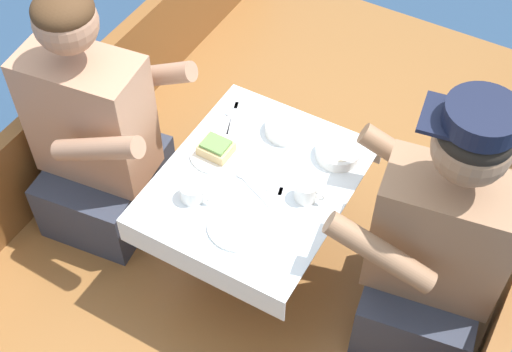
# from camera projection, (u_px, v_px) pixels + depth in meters

# --- Properties ---
(ground_plane) EXTENTS (60.00, 60.00, 0.00)m
(ground_plane) POSITION_uv_depth(u_px,v_px,m) (255.00, 296.00, 2.84)
(ground_plane) COLOR navy
(boat_deck) EXTENTS (1.79, 3.27, 0.28)m
(boat_deck) POSITION_uv_depth(u_px,v_px,m) (255.00, 278.00, 2.73)
(boat_deck) COLOR brown
(boat_deck) RESTS_ON ground_plane
(gunwale_port) EXTENTS (0.06, 3.27, 0.41)m
(gunwale_port) POSITION_uv_depth(u_px,v_px,m) (60.00, 136.00, 2.75)
(gunwale_port) COLOR brown
(gunwale_port) RESTS_ON boat_deck
(gunwale_starboard) EXTENTS (0.06, 3.27, 0.41)m
(gunwale_starboard) POSITION_uv_depth(u_px,v_px,m) (498.00, 338.00, 2.20)
(gunwale_starboard) COLOR brown
(gunwale_starboard) RESTS_ON boat_deck
(cockpit_table) EXTENTS (0.59, 0.71, 0.44)m
(cockpit_table) POSITION_uv_depth(u_px,v_px,m) (256.00, 190.00, 2.34)
(cockpit_table) COLOR #B2B2B7
(cockpit_table) RESTS_ON boat_deck
(person_port) EXTENTS (0.56, 0.49, 0.99)m
(person_port) POSITION_uv_depth(u_px,v_px,m) (96.00, 138.00, 2.47)
(person_port) COLOR #333847
(person_port) RESTS_ON boat_deck
(person_starboard) EXTENTS (0.57, 0.51, 1.01)m
(person_starboard) POSITION_uv_depth(u_px,v_px,m) (435.00, 248.00, 2.16)
(person_starboard) COLOR #333847
(person_starboard) RESTS_ON boat_deck
(plate_sandwich) EXTENTS (0.18, 0.18, 0.01)m
(plate_sandwich) POSITION_uv_depth(u_px,v_px,m) (216.00, 153.00, 2.36)
(plate_sandwich) COLOR white
(plate_sandwich) RESTS_ON cockpit_table
(plate_bread) EXTENTS (0.20, 0.20, 0.01)m
(plate_bread) POSITION_uv_depth(u_px,v_px,m) (239.00, 225.00, 2.17)
(plate_bread) COLOR white
(plate_bread) RESTS_ON cockpit_table
(sandwich) EXTENTS (0.11, 0.09, 0.05)m
(sandwich) POSITION_uv_depth(u_px,v_px,m) (216.00, 148.00, 2.34)
(sandwich) COLOR tan
(sandwich) RESTS_ON plate_sandwich
(bowl_port_near) EXTENTS (0.15, 0.15, 0.04)m
(bowl_port_near) POSITION_uv_depth(u_px,v_px,m) (286.00, 127.00, 2.42)
(bowl_port_near) COLOR white
(bowl_port_near) RESTS_ON cockpit_table
(bowl_starboard_near) EXTENTS (0.15, 0.15, 0.04)m
(bowl_starboard_near) POSITION_uv_depth(u_px,v_px,m) (338.00, 152.00, 2.35)
(bowl_starboard_near) COLOR white
(bowl_starboard_near) RESTS_ON cockpit_table
(coffee_cup_port) EXTENTS (0.11, 0.08, 0.06)m
(coffee_cup_port) POSITION_uv_depth(u_px,v_px,m) (193.00, 191.00, 2.23)
(coffee_cup_port) COLOR white
(coffee_cup_port) RESTS_ON cockpit_table
(coffee_cup_starboard) EXTENTS (0.10, 0.07, 0.07)m
(coffee_cup_starboard) POSITION_uv_depth(u_px,v_px,m) (306.00, 191.00, 2.22)
(coffee_cup_starboard) COLOR white
(coffee_cup_starboard) RESTS_ON cockpit_table
(utensil_spoon_port) EXTENTS (0.08, 0.16, 0.01)m
(utensil_spoon_port) POSITION_uv_depth(u_px,v_px,m) (229.00, 123.00, 2.46)
(utensil_spoon_port) COLOR silver
(utensil_spoon_port) RESTS_ON cockpit_table
(utensil_spoon_starboard) EXTENTS (0.16, 0.08, 0.01)m
(utensil_spoon_starboard) POSITION_uv_depth(u_px,v_px,m) (249.00, 183.00, 2.28)
(utensil_spoon_starboard) COLOR silver
(utensil_spoon_starboard) RESTS_ON cockpit_table
(utensil_fork_port) EXTENTS (0.06, 0.17, 0.00)m
(utensil_fork_port) POSITION_uv_depth(u_px,v_px,m) (277.00, 204.00, 2.23)
(utensil_fork_port) COLOR silver
(utensil_fork_port) RESTS_ON cockpit_table
(utensil_knife_port) EXTENTS (0.05, 0.17, 0.00)m
(utensil_knife_port) POSITION_uv_depth(u_px,v_px,m) (262.00, 117.00, 2.48)
(utensil_knife_port) COLOR silver
(utensil_knife_port) RESTS_ON cockpit_table
(utensil_knife_starboard) EXTENTS (0.08, 0.16, 0.00)m
(utensil_knife_starboard) POSITION_uv_depth(u_px,v_px,m) (269.00, 170.00, 2.32)
(utensil_knife_starboard) COLOR silver
(utensil_knife_starboard) RESTS_ON cockpit_table
(utensil_fork_starboard) EXTENTS (0.07, 0.17, 0.00)m
(utensil_fork_starboard) POSITION_uv_depth(u_px,v_px,m) (233.00, 116.00, 2.48)
(utensil_fork_starboard) COLOR silver
(utensil_fork_starboard) RESTS_ON cockpit_table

